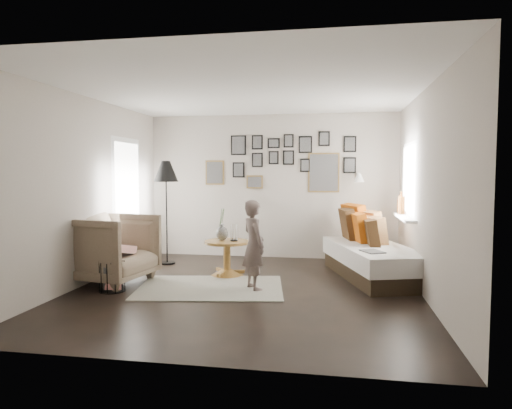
% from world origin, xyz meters
% --- Properties ---
extents(ground, '(4.80, 4.80, 0.00)m').
position_xyz_m(ground, '(0.00, 0.00, 0.00)').
color(ground, black).
rests_on(ground, ground).
extents(wall_back, '(4.50, 0.00, 4.50)m').
position_xyz_m(wall_back, '(0.00, 2.40, 1.30)').
color(wall_back, '#AEA498').
rests_on(wall_back, ground).
extents(wall_front, '(4.50, 0.00, 4.50)m').
position_xyz_m(wall_front, '(0.00, -2.40, 1.30)').
color(wall_front, '#AEA498').
rests_on(wall_front, ground).
extents(wall_left, '(0.00, 4.80, 4.80)m').
position_xyz_m(wall_left, '(-2.25, 0.00, 1.30)').
color(wall_left, '#AEA498').
rests_on(wall_left, ground).
extents(wall_right, '(0.00, 4.80, 4.80)m').
position_xyz_m(wall_right, '(2.25, 0.00, 1.30)').
color(wall_right, '#AEA498').
rests_on(wall_right, ground).
extents(ceiling, '(4.80, 4.80, 0.00)m').
position_xyz_m(ceiling, '(0.00, 0.00, 2.60)').
color(ceiling, white).
rests_on(ceiling, wall_back).
extents(door_left, '(0.00, 2.14, 2.14)m').
position_xyz_m(door_left, '(-2.23, 1.20, 1.05)').
color(door_left, white).
rests_on(door_left, wall_left).
extents(window_right, '(0.15, 1.32, 1.30)m').
position_xyz_m(window_right, '(2.18, 1.34, 0.93)').
color(window_right, white).
rests_on(window_right, wall_right).
extents(gallery_wall, '(2.74, 0.03, 1.08)m').
position_xyz_m(gallery_wall, '(0.29, 2.38, 1.74)').
color(gallery_wall, olive).
rests_on(gallery_wall, wall_back).
extents(wall_sconce, '(0.18, 0.36, 0.16)m').
position_xyz_m(wall_sconce, '(1.55, 2.13, 1.46)').
color(wall_sconce, white).
rests_on(wall_sconce, wall_back).
extents(rug, '(2.10, 1.62, 0.01)m').
position_xyz_m(rug, '(-0.49, 0.02, 0.01)').
color(rug, silver).
rests_on(rug, ground).
extents(pedestal_table, '(0.68, 0.68, 0.53)m').
position_xyz_m(pedestal_table, '(-0.44, 0.77, 0.25)').
color(pedestal_table, brown).
rests_on(pedestal_table, ground).
extents(vase, '(0.19, 0.19, 0.48)m').
position_xyz_m(vase, '(-0.52, 0.79, 0.68)').
color(vase, black).
rests_on(vase, pedestal_table).
extents(candles, '(0.12, 0.12, 0.25)m').
position_xyz_m(candles, '(-0.33, 0.77, 0.65)').
color(candles, black).
rests_on(candles, pedestal_table).
extents(daybed, '(1.49, 2.28, 1.04)m').
position_xyz_m(daybed, '(1.71, 1.09, 0.34)').
color(daybed, black).
rests_on(daybed, ground).
extents(magazine_on_daybed, '(0.35, 0.39, 0.02)m').
position_xyz_m(magazine_on_daybed, '(1.66, 0.44, 0.49)').
color(magazine_on_daybed, black).
rests_on(magazine_on_daybed, daybed).
extents(armchair, '(1.23, 1.20, 0.97)m').
position_xyz_m(armchair, '(-1.95, 0.08, 0.48)').
color(armchair, brown).
rests_on(armchair, ground).
extents(armchair_cushion, '(0.52, 0.53, 0.20)m').
position_xyz_m(armchair_cushion, '(-1.92, 0.13, 0.48)').
color(armchair_cushion, white).
rests_on(armchair_cushion, armchair).
extents(floor_lamp, '(0.41, 0.41, 1.75)m').
position_xyz_m(floor_lamp, '(-1.65, 1.47, 1.51)').
color(floor_lamp, black).
rests_on(floor_lamp, ground).
extents(magazine_basket, '(0.41, 0.41, 0.39)m').
position_xyz_m(magazine_basket, '(-1.71, -0.36, 0.19)').
color(magazine_basket, black).
rests_on(magazine_basket, ground).
extents(demijohn_large, '(0.32, 0.32, 0.48)m').
position_xyz_m(demijohn_large, '(1.67, 0.54, 0.19)').
color(demijohn_large, black).
rests_on(demijohn_large, ground).
extents(demijohn_small, '(0.28, 0.28, 0.44)m').
position_xyz_m(demijohn_small, '(2.00, 0.42, 0.16)').
color(demijohn_small, black).
rests_on(demijohn_small, ground).
extents(child, '(0.48, 0.52, 1.19)m').
position_xyz_m(child, '(0.10, 0.04, 0.60)').
color(child, '#665551').
rests_on(child, ground).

